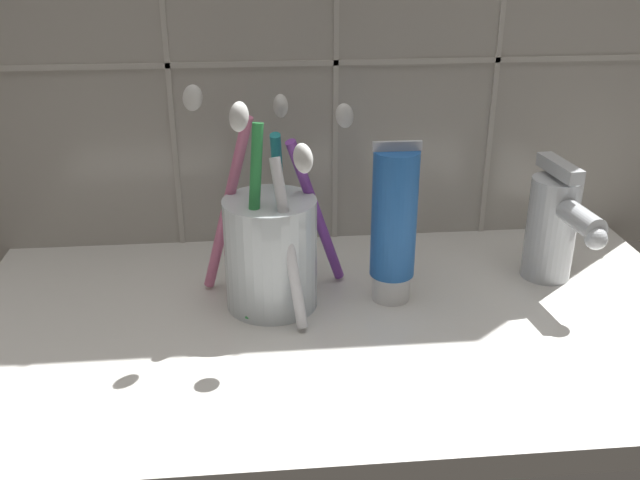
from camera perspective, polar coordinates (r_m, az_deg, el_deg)
The scene contains 4 objects.
sink_counter at distance 60.31cm, azimuth 1.49°, elevation -7.15°, with size 63.07×34.97×2.00cm, color silver.
toothbrush_cup at distance 59.86cm, azimuth -3.94°, elevation -0.44°, with size 15.13×15.21×18.61cm.
toothpaste_tube at distance 60.20cm, azimuth 5.92°, elevation 1.28°, with size 4.02×3.83×14.26cm.
sink_faucet at distance 67.44cm, azimuth 18.30°, elevation 1.17°, with size 4.48×10.84×11.15cm.
Camera 1 is at (-6.46, -51.13, 32.33)cm, focal length 40.00 mm.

